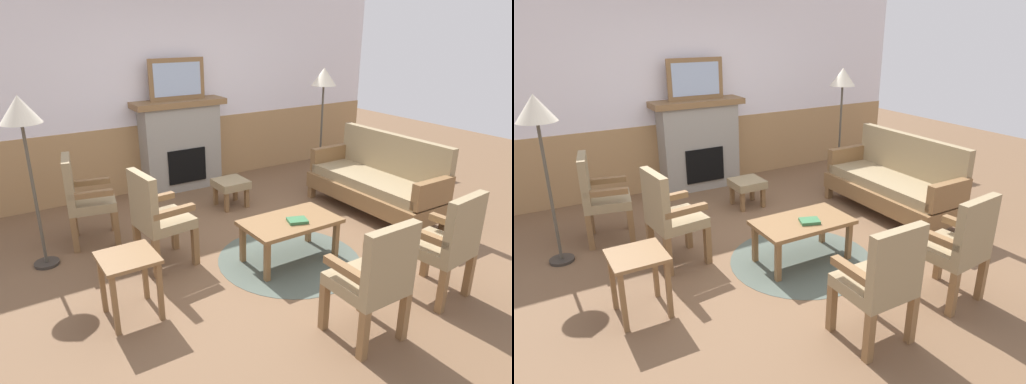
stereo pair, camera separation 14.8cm
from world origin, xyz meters
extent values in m
plane|color=brown|center=(0.00, 0.00, 0.00)|extent=(14.00, 14.00, 0.00)
cube|color=white|center=(0.00, 2.60, 1.35)|extent=(7.20, 0.12, 2.70)
cube|color=#A87F51|center=(0.00, 2.53, 0.47)|extent=(7.20, 0.02, 0.95)
cube|color=gray|center=(0.00, 2.35, 0.60)|extent=(1.10, 0.36, 1.20)
cube|color=black|center=(0.00, 2.16, 0.38)|extent=(0.56, 0.02, 0.48)
cube|color=brown|center=(0.00, 2.35, 1.24)|extent=(1.30, 0.44, 0.08)
cube|color=brown|center=(0.00, 2.35, 1.56)|extent=(0.80, 0.03, 0.56)
cube|color=#9EB2D1|center=(0.00, 2.33, 1.56)|extent=(0.68, 0.01, 0.44)
cube|color=brown|center=(1.34, 1.02, 0.08)|extent=(0.08, 0.08, 0.16)
cube|color=brown|center=(1.34, -0.66, 0.08)|extent=(0.08, 0.08, 0.16)
cube|color=brown|center=(1.94, 1.02, 0.08)|extent=(0.08, 0.08, 0.16)
cube|color=brown|center=(1.94, -0.66, 0.08)|extent=(0.08, 0.08, 0.16)
cube|color=brown|center=(1.64, 0.18, 0.26)|extent=(0.70, 1.80, 0.20)
cube|color=#937F5B|center=(1.64, 0.18, 0.42)|extent=(0.60, 1.70, 0.12)
cube|color=#937F5B|center=(1.94, 0.18, 0.73)|extent=(0.10, 1.70, 0.50)
cube|color=brown|center=(1.64, 1.03, 0.53)|extent=(0.60, 0.10, 0.30)
cube|color=brown|center=(1.64, -0.67, 0.53)|extent=(0.60, 0.10, 0.30)
cube|color=brown|center=(-0.40, -0.47, 0.20)|extent=(0.05, 0.05, 0.40)
cube|color=brown|center=(0.44, -0.47, 0.20)|extent=(0.05, 0.05, 0.40)
cube|color=brown|center=(-0.40, -0.03, 0.20)|extent=(0.05, 0.05, 0.40)
cube|color=brown|center=(0.44, -0.03, 0.20)|extent=(0.05, 0.05, 0.40)
cube|color=brown|center=(0.02, -0.25, 0.42)|extent=(0.96, 0.56, 0.04)
cylinder|color=#4C564C|center=(0.02, -0.25, 0.00)|extent=(1.46, 1.46, 0.01)
cube|color=#33663D|center=(0.05, -0.33, 0.46)|extent=(0.23, 0.21, 0.03)
cube|color=brown|center=(0.09, 1.19, 0.13)|extent=(0.05, 0.05, 0.26)
cube|color=brown|center=(0.39, 1.19, 0.13)|extent=(0.05, 0.05, 0.26)
cube|color=brown|center=(0.09, 1.49, 0.13)|extent=(0.05, 0.05, 0.26)
cube|color=brown|center=(0.39, 1.49, 0.13)|extent=(0.05, 0.05, 0.26)
cube|color=#937F5B|center=(0.24, 1.34, 0.31)|extent=(0.40, 0.40, 0.10)
cube|color=brown|center=(-1.28, 1.41, 0.20)|extent=(0.07, 0.07, 0.40)
cube|color=brown|center=(-1.36, 1.00, 0.20)|extent=(0.07, 0.07, 0.40)
cube|color=brown|center=(-1.70, 1.49, 0.20)|extent=(0.07, 0.07, 0.40)
cube|color=brown|center=(-1.78, 1.08, 0.20)|extent=(0.07, 0.07, 0.40)
cube|color=#937F5B|center=(-1.53, 1.24, 0.45)|extent=(0.56, 0.56, 0.10)
cube|color=#937F5B|center=(-1.73, 1.28, 0.74)|extent=(0.17, 0.49, 0.48)
cube|color=brown|center=(-1.49, 1.44, 0.62)|extent=(0.45, 0.15, 0.06)
cube|color=brown|center=(-1.57, 1.04, 0.62)|extent=(0.45, 0.15, 0.06)
cube|color=brown|center=(-0.87, 0.59, 0.20)|extent=(0.07, 0.07, 0.40)
cube|color=brown|center=(-0.82, 0.17, 0.20)|extent=(0.07, 0.07, 0.40)
cube|color=brown|center=(-1.29, 0.55, 0.20)|extent=(0.07, 0.07, 0.40)
cube|color=brown|center=(-1.24, 0.13, 0.20)|extent=(0.07, 0.07, 0.40)
cube|color=#937F5B|center=(-1.05, 0.36, 0.45)|extent=(0.53, 0.53, 0.10)
cube|color=#937F5B|center=(-1.25, 0.34, 0.74)|extent=(0.13, 0.49, 0.48)
cube|color=brown|center=(-1.08, 0.57, 0.62)|extent=(0.44, 0.11, 0.06)
cube|color=brown|center=(-1.03, 0.16, 0.62)|extent=(0.44, 0.11, 0.06)
cube|color=brown|center=(-0.42, -1.30, 0.20)|extent=(0.06, 0.06, 0.40)
cube|color=brown|center=(0.00, -1.30, 0.20)|extent=(0.06, 0.06, 0.40)
cube|color=brown|center=(-0.42, -1.72, 0.20)|extent=(0.06, 0.06, 0.40)
cube|color=brown|center=(0.00, -1.72, 0.20)|extent=(0.06, 0.06, 0.40)
cube|color=#937F5B|center=(-0.21, -1.51, 0.45)|extent=(0.48, 0.48, 0.10)
cube|color=#937F5B|center=(-0.21, -1.71, 0.74)|extent=(0.48, 0.08, 0.48)
cube|color=brown|center=(-0.42, -1.51, 0.62)|extent=(0.07, 0.44, 0.06)
cube|color=brown|center=(-0.01, -1.51, 0.62)|extent=(0.07, 0.44, 0.06)
cube|color=brown|center=(0.50, -1.24, 0.20)|extent=(0.07, 0.07, 0.40)
cube|color=brown|center=(0.92, -1.20, 0.20)|extent=(0.07, 0.07, 0.40)
cube|color=brown|center=(0.54, -1.66, 0.20)|extent=(0.07, 0.07, 0.40)
cube|color=brown|center=(0.95, -1.62, 0.20)|extent=(0.07, 0.07, 0.40)
cube|color=#937F5B|center=(0.73, -1.43, 0.45)|extent=(0.52, 0.52, 0.10)
cube|color=#937F5B|center=(0.74, -1.63, 0.74)|extent=(0.49, 0.12, 0.48)
cube|color=brown|center=(0.52, -1.45, 0.62)|extent=(0.11, 0.44, 0.06)
cube|color=brown|center=(0.93, -1.41, 0.62)|extent=(0.11, 0.44, 0.06)
cube|color=brown|center=(-1.81, -0.15, 0.26)|extent=(0.04, 0.04, 0.52)
cube|color=brown|center=(-1.45, -0.15, 0.26)|extent=(0.04, 0.04, 0.52)
cube|color=brown|center=(-1.81, -0.51, 0.26)|extent=(0.04, 0.04, 0.52)
cube|color=brown|center=(-1.45, -0.51, 0.26)|extent=(0.04, 0.04, 0.52)
cube|color=brown|center=(-1.63, -0.33, 0.54)|extent=(0.44, 0.44, 0.03)
cylinder|color=#332D28|center=(1.93, 1.56, 0.01)|extent=(0.24, 0.24, 0.03)
cylinder|color=#4C473D|center=(1.93, 1.56, 0.73)|extent=(0.03, 0.03, 1.40)
cone|color=silver|center=(1.93, 1.56, 1.55)|extent=(0.36, 0.36, 0.25)
cylinder|color=#332D28|center=(-2.09, 0.96, 0.01)|extent=(0.24, 0.24, 0.03)
cylinder|color=#4C473D|center=(-2.09, 0.96, 0.73)|extent=(0.03, 0.03, 1.40)
cone|color=silver|center=(-2.09, 0.96, 1.55)|extent=(0.36, 0.36, 0.25)
camera|label=1|loc=(-2.48, -3.54, 2.26)|focal=31.83mm
camera|label=2|loc=(-2.35, -3.62, 2.26)|focal=31.83mm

